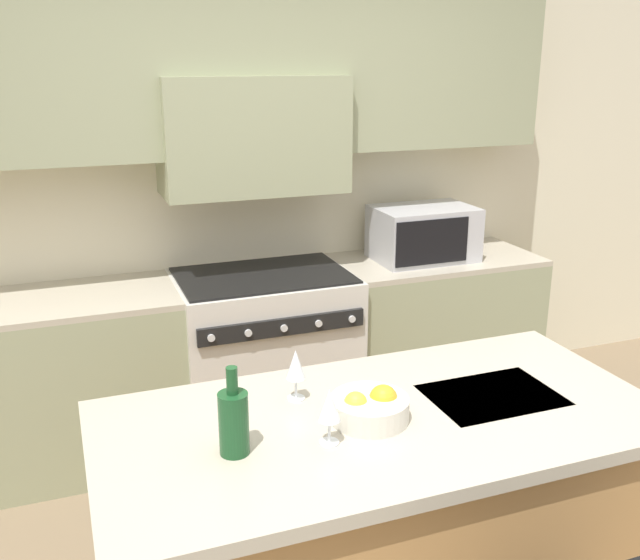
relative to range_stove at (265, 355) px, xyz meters
name	(u,v)px	position (x,y,z in m)	size (l,w,h in m)	color
back_cabinetry	(246,144)	(0.00, 0.27, 1.12)	(10.00, 0.46, 2.70)	beige
back_counter	(264,354)	(0.00, 0.02, -0.01)	(3.31, 0.62, 0.91)	gray
range_stove	(265,355)	(0.00, 0.00, 0.00)	(0.94, 0.70, 0.93)	beige
microwave	(423,233)	(0.97, 0.02, 0.60)	(0.57, 0.40, 0.31)	#B7B7BC
kitchen_island	(379,538)	(-0.08, -1.66, 0.01)	(1.83, 0.89, 0.94)	#B7844C
wine_bottle	(234,421)	(-0.58, -1.71, 0.58)	(0.09, 0.09, 0.27)	#194723
wine_glass_near	(329,407)	(-0.31, -1.76, 0.60)	(0.07, 0.07, 0.18)	white
wine_glass_far	(296,366)	(-0.31, -1.45, 0.60)	(0.07, 0.07, 0.18)	white
fruit_bowl	(370,407)	(-0.13, -1.67, 0.52)	(0.25, 0.25, 0.11)	silver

